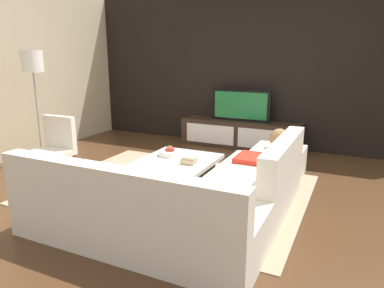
% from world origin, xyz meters
% --- Properties ---
extents(ground_plane, '(14.00, 14.00, 0.00)m').
position_xyz_m(ground_plane, '(0.00, 0.00, 0.00)').
color(ground_plane, '#4C301C').
extents(feature_wall_back, '(6.40, 0.12, 2.80)m').
position_xyz_m(feature_wall_back, '(0.00, 2.70, 1.40)').
color(feature_wall_back, black).
rests_on(feature_wall_back, ground).
extents(side_wall_left, '(0.12, 5.20, 2.80)m').
position_xyz_m(side_wall_left, '(-3.20, 0.20, 1.40)').
color(side_wall_left, beige).
rests_on(side_wall_left, ground).
extents(area_rug, '(3.27, 2.59, 0.01)m').
position_xyz_m(area_rug, '(-0.10, 0.00, 0.01)').
color(area_rug, tan).
rests_on(area_rug, ground).
extents(media_console, '(2.21, 0.48, 0.50)m').
position_xyz_m(media_console, '(0.00, 2.40, 0.25)').
color(media_console, '#332319').
rests_on(media_console, ground).
extents(television, '(1.09, 0.06, 0.58)m').
position_xyz_m(television, '(0.00, 2.40, 0.79)').
color(television, black).
rests_on(television, media_console).
extents(sectional_couch, '(2.34, 2.40, 0.83)m').
position_xyz_m(sectional_couch, '(0.51, -0.85, 0.29)').
color(sectional_couch, silver).
rests_on(sectional_couch, ground).
extents(coffee_table, '(0.92, 0.99, 0.38)m').
position_xyz_m(coffee_table, '(-0.10, 0.10, 0.20)').
color(coffee_table, '#332319').
rests_on(coffee_table, ground).
extents(accent_chair_near, '(0.53, 0.50, 0.87)m').
position_xyz_m(accent_chair_near, '(-1.81, -0.32, 0.49)').
color(accent_chair_near, '#332319').
rests_on(accent_chair_near, ground).
extents(floor_lamp, '(0.32, 0.32, 1.76)m').
position_xyz_m(floor_lamp, '(-2.54, 0.10, 1.49)').
color(floor_lamp, '#A5A5AA').
rests_on(floor_lamp, ground).
extents(ottoman, '(0.70, 0.70, 0.40)m').
position_xyz_m(ottoman, '(0.98, 1.15, 0.20)').
color(ottoman, silver).
rests_on(ottoman, ground).
extents(fruit_bowl, '(0.28, 0.28, 0.14)m').
position_xyz_m(fruit_bowl, '(-0.28, 0.20, 0.43)').
color(fruit_bowl, silver).
rests_on(fruit_bowl, coffee_table).
extents(decorative_ball, '(0.28, 0.28, 0.28)m').
position_xyz_m(decorative_ball, '(0.98, 1.15, 0.54)').
color(decorative_ball, '#997247').
rests_on(decorative_ball, ottoman).
extents(book_stack, '(0.19, 0.15, 0.09)m').
position_xyz_m(book_stack, '(0.12, -0.02, 0.43)').
color(book_stack, '#CCB78C').
rests_on(book_stack, coffee_table).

